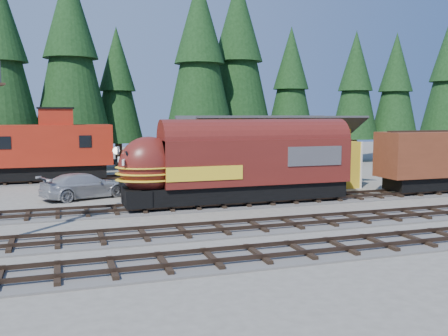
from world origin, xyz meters
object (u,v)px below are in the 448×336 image
object	(u,v)px
depot	(269,147)
caboose	(44,148)
locomotive	(232,167)
pickup_truck_a	(167,183)
pickup_truck_b	(85,186)

from	to	relation	value
depot	caboose	distance (m)	17.65
locomotive	pickup_truck_a	size ratio (longest dim) A/B	2.33
pickup_truck_a	pickup_truck_b	distance (m)	5.27
depot	pickup_truck_a	distance (m)	8.57
caboose	pickup_truck_a	distance (m)	12.32
depot	pickup_truck_a	size ratio (longest dim) A/B	2.11
locomotive	pickup_truck_b	size ratio (longest dim) A/B	2.51
depot	pickup_truck_b	world-z (taller)	depot
locomotive	pickup_truck_b	distance (m)	9.89
pickup_truck_a	caboose	bearing A→B (deg)	64.00
locomotive	pickup_truck_b	bearing A→B (deg)	146.73
caboose	pickup_truck_b	size ratio (longest dim) A/B	1.88
depot	pickup_truck_b	size ratio (longest dim) A/B	2.28
locomotive	caboose	distance (m)	17.71
depot	caboose	bearing A→B (deg)	154.86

